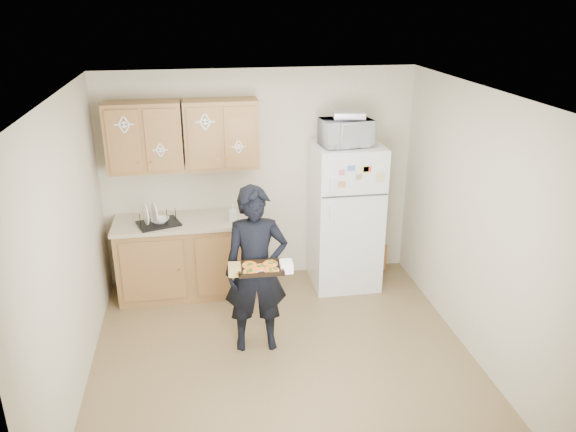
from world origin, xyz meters
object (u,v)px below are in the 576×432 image
Objects in this scene: person at (256,270)px; dish_rack at (158,217)px; refrigerator at (345,216)px; microwave at (346,132)px; baking_tray at (261,269)px.

dish_rack is (-0.95, 1.12, 0.16)m from person.
microwave is at bearing -134.49° from refrigerator.
microwave is 2.24m from dish_rack.
person is 1.48m from dish_rack.
refrigerator reaches higher than dish_rack.
microwave is at bearing -0.48° from dish_rack.
baking_tray is (-1.16, -1.45, 0.14)m from refrigerator.
person is 3.80× the size of dish_rack.
baking_tray is at bearing -86.44° from person.
baking_tray is 1.71m from dish_rack.
refrigerator is 1.03× the size of person.
baking_tray is at bearing -56.07° from dish_rack.
refrigerator is at bearing 37.90° from microwave.
microwave reaches higher than baking_tray.
refrigerator is 1.64m from person.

